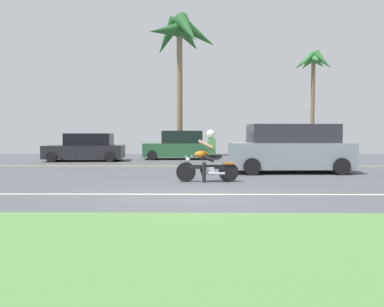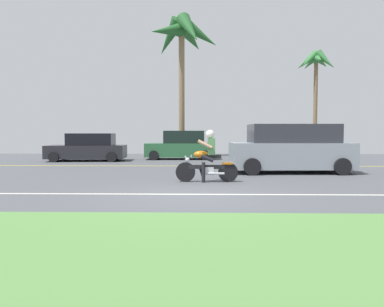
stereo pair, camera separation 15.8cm
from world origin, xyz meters
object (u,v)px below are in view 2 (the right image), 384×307
motorcyclist (207,160)px  parked_car_2 (272,147)px  palm_tree_1 (183,39)px  parked_car_1 (181,146)px  suv_nearby (291,149)px  palm_tree_0 (316,67)px  parked_car_0 (88,148)px

motorcyclist → parked_car_2: (4.10, 10.37, -0.00)m
palm_tree_1 → parked_car_1: bearing=-90.7°
motorcyclist → parked_car_1: 10.07m
parked_car_1 → suv_nearby: bearing=-56.5°
parked_car_2 → palm_tree_1: (-5.43, 1.72, 6.91)m
motorcyclist → palm_tree_0: (7.71, 13.59, 5.39)m
suv_nearby → palm_tree_1: 12.33m
parked_car_0 → palm_tree_0: (14.22, 5.03, 5.37)m
motorcyclist → parked_car_1: parked_car_1 is taller
motorcyclist → parked_car_0: bearing=127.2°
parked_car_1 → palm_tree_0: 11.11m
parked_car_0 → palm_tree_1: bearing=34.3°
motorcyclist → palm_tree_1: (-1.33, 12.10, 6.91)m
parked_car_2 → palm_tree_1: 8.96m
parked_car_0 → suv_nearby: bearing=-30.1°
suv_nearby → parked_car_1: 8.54m
motorcyclist → palm_tree_0: palm_tree_0 is taller
motorcyclist → suv_nearby: suv_nearby is taller
parked_car_0 → motorcyclist: bearing=-52.8°
palm_tree_0 → parked_car_1: bearing=-158.2°
palm_tree_0 → palm_tree_1: bearing=-170.6°
palm_tree_1 → palm_tree_0: bearing=9.4°
parked_car_2 → suv_nearby: bearing=-95.6°
suv_nearby → parked_car_1: size_ratio=1.19×
suv_nearby → palm_tree_0: size_ratio=0.68×
parked_car_0 → palm_tree_0: 16.01m
parked_car_2 → palm_tree_0: palm_tree_0 is taller
motorcyclist → palm_tree_1: bearing=96.3°
motorcyclist → parked_car_0: motorcyclist is taller
parked_car_2 → palm_tree_0: (3.61, 3.22, 5.39)m
parked_car_0 → parked_car_2: (10.61, 1.81, -0.02)m
suv_nearby → parked_car_2: 7.56m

